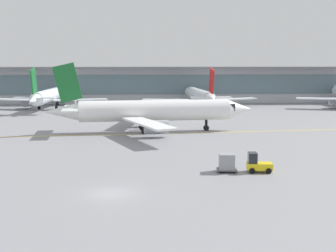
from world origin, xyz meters
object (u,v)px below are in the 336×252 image
(gate_airplane_2, at_px, (200,96))
(taxiing_regional_jet, at_px, (152,111))
(cargo_dolly_lead, at_px, (227,162))
(gate_airplane_1, at_px, (49,96))
(baggage_tug, at_px, (257,164))

(gate_airplane_2, distance_m, taxiing_regional_jet, 37.95)
(cargo_dolly_lead, bearing_deg, gate_airplane_1, 120.31)
(taxiing_regional_jet, xyz_separation_m, baggage_tug, (10.30, -28.73, -2.47))
(gate_airplane_2, relative_size, cargo_dolly_lead, 13.36)
(cargo_dolly_lead, bearing_deg, gate_airplane_2, 90.97)
(gate_airplane_1, relative_size, gate_airplane_2, 1.01)
(gate_airplane_1, relative_size, baggage_tug, 11.08)
(gate_airplane_1, relative_size, cargo_dolly_lead, 13.45)
(taxiing_regional_jet, bearing_deg, baggage_tug, -75.11)
(gate_airplane_2, bearing_deg, taxiing_regional_jet, 156.11)
(gate_airplane_2, bearing_deg, cargo_dolly_lead, 170.29)
(baggage_tug, xyz_separation_m, cargo_dolly_lead, (-3.19, 0.30, 0.16))
(gate_airplane_1, bearing_deg, baggage_tug, -148.78)
(gate_airplane_1, distance_m, cargo_dolly_lead, 72.45)
(baggage_tug, bearing_deg, cargo_dolly_lead, 180.00)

